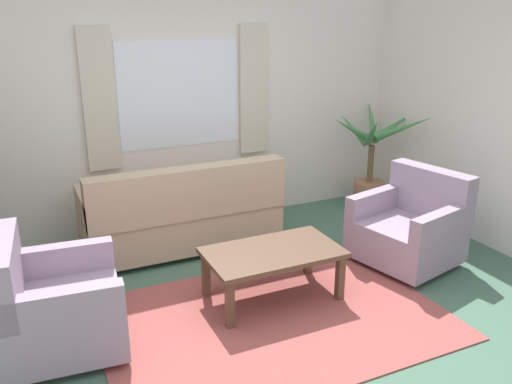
{
  "coord_description": "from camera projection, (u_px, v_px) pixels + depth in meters",
  "views": [
    {
      "loc": [
        -1.67,
        -3.23,
        2.3
      ],
      "look_at": [
        0.18,
        0.7,
        0.81
      ],
      "focal_mm": 37.65,
      "sensor_mm": 36.0,
      "label": 1
    }
  ],
  "objects": [
    {
      "name": "area_rug",
      "position": [
        274.0,
        319.0,
        4.18
      ],
      "size": [
        2.62,
        1.83,
        0.01
      ],
      "primitive_type": "cube",
      "color": "#9E4C47",
      "rests_on": "ground_plane"
    },
    {
      "name": "ground_plane",
      "position": [
        274.0,
        320.0,
        4.18
      ],
      "size": [
        6.24,
        6.24,
        0.0
      ],
      "primitive_type": "plane",
      "color": "#476B56"
    },
    {
      "name": "coffee_table",
      "position": [
        273.0,
        257.0,
        4.37
      ],
      "size": [
        1.1,
        0.64,
        0.44
      ],
      "color": "brown",
      "rests_on": "ground_plane"
    },
    {
      "name": "couch",
      "position": [
        183.0,
        215.0,
        5.29
      ],
      "size": [
        1.9,
        0.82,
        0.92
      ],
      "rotation": [
        0.0,
        0.0,
        3.14
      ],
      "color": "tan",
      "rests_on": "ground_plane"
    },
    {
      "name": "window_with_curtains",
      "position": [
        180.0,
        95.0,
        5.58
      ],
      "size": [
        1.98,
        0.07,
        1.4
      ],
      "color": "white"
    },
    {
      "name": "wall_back",
      "position": [
        179.0,
        108.0,
        5.7
      ],
      "size": [
        5.32,
        0.12,
        2.6
      ],
      "primitive_type": "cube",
      "color": "silver",
      "rests_on": "ground_plane"
    },
    {
      "name": "armchair_right",
      "position": [
        411.0,
        227.0,
        5.04
      ],
      "size": [
        0.99,
        1.01,
        0.88
      ],
      "rotation": [
        0.0,
        0.0,
        -1.34
      ],
      "color": "#998499",
      "rests_on": "ground_plane"
    },
    {
      "name": "potted_plant",
      "position": [
        372.0,
        164.0,
        6.34
      ],
      "size": [
        1.24,
        1.14,
        1.27
      ],
      "color": "#9E6B4C",
      "rests_on": "ground_plane"
    },
    {
      "name": "armchair_left",
      "position": [
        52.0,
        305.0,
        3.71
      ],
      "size": [
        0.89,
        0.91,
        0.88
      ],
      "rotation": [
        0.0,
        0.0,
        1.48
      ],
      "color": "#998499",
      "rests_on": "ground_plane"
    }
  ]
}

